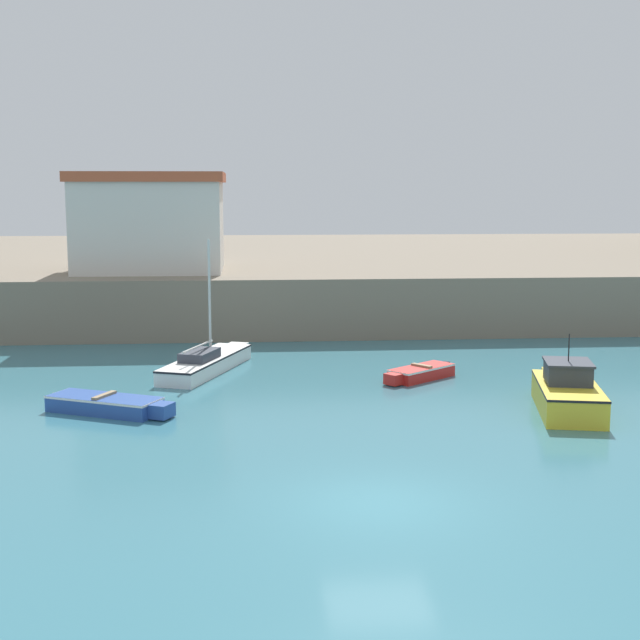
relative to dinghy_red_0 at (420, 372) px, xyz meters
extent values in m
plane|color=teal|center=(-3.52, -13.24, -0.27)|extent=(200.00, 200.00, 0.00)
cube|color=gray|center=(-3.52, 28.77, 1.21)|extent=(120.00, 40.00, 2.95)
cube|color=red|center=(0.07, 0.06, -0.03)|extent=(2.83, 2.59, 0.48)
cube|color=red|center=(-1.19, -0.98, -0.03)|extent=(0.74, 0.75, 0.41)
cube|color=white|center=(0.07, 0.06, 0.17)|extent=(2.85, 2.62, 0.07)
cube|color=#997F5B|center=(0.07, 0.06, 0.25)|extent=(0.73, 0.82, 0.08)
cube|color=black|center=(1.24, 1.02, 0.02)|extent=(0.28, 0.28, 0.36)
cube|color=#284C9E|center=(-11.20, -4.17, 0.00)|extent=(3.91, 2.81, 0.53)
cube|color=#284C9E|center=(-9.26, -5.11, 0.00)|extent=(0.86, 0.92, 0.45)
cube|color=white|center=(-11.20, -4.17, 0.22)|extent=(3.95, 2.84, 0.07)
cube|color=#997F5B|center=(-11.20, -4.17, 0.30)|extent=(0.67, 1.10, 0.08)
cube|color=yellow|center=(3.85, -5.30, 0.20)|extent=(2.78, 4.84, 0.92)
cube|color=yellow|center=(4.42, -2.67, 0.20)|extent=(1.18, 1.04, 0.78)
cube|color=black|center=(3.85, -5.30, 0.62)|extent=(2.81, 4.89, 0.07)
cube|color=#333842|center=(3.89, -5.08, 0.98)|extent=(1.70, 1.85, 0.64)
cube|color=#2D333D|center=(3.89, -5.08, 1.33)|extent=(1.82, 2.01, 0.08)
cylinder|color=black|center=(3.89, -5.08, 1.82)|extent=(0.04, 0.04, 0.90)
cube|color=white|center=(-8.20, 2.08, 0.04)|extent=(3.57, 6.38, 0.60)
cube|color=white|center=(-7.00, 5.32, 0.04)|extent=(1.00, 0.91, 0.51)
cube|color=black|center=(-8.20, 2.08, 0.30)|extent=(3.60, 6.44, 0.07)
cylinder|color=silver|center=(-8.04, 2.52, 2.65)|extent=(0.10, 0.10, 4.62)
cylinder|color=silver|center=(-8.47, 1.35, 0.89)|extent=(1.06, 2.66, 0.08)
cube|color=#333842|center=(-8.42, 1.49, 0.52)|extent=(1.63, 2.12, 0.36)
cube|color=silver|center=(-11.52, 14.12, 4.97)|extent=(7.34, 6.31, 4.57)
cube|color=#B25133|center=(-11.52, 14.12, 7.50)|extent=(7.70, 6.62, 0.50)
camera|label=1|loc=(-6.46, -32.84, 6.98)|focal=50.00mm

